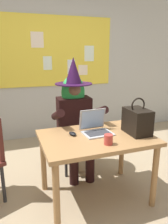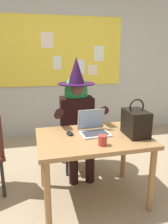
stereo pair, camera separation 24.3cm
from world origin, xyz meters
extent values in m
plane|color=tan|center=(0.00, 0.00, 0.00)|extent=(24.00, 24.00, 0.00)
cube|color=#B2B2AD|center=(0.00, 2.02, 1.38)|extent=(5.76, 0.10, 2.75)
cube|color=yellow|center=(0.00, 1.96, 1.55)|extent=(2.40, 0.02, 1.20)
cube|color=white|center=(0.45, 1.95, 1.28)|extent=(0.14, 0.01, 0.26)
cube|color=white|center=(0.78, 1.95, 1.52)|extent=(0.20, 0.01, 0.28)
cube|color=#F4E0C6|center=(0.67, 1.95, 1.22)|extent=(0.18, 0.01, 0.18)
cube|color=#F4E0C6|center=(-0.14, 1.95, 1.74)|extent=(0.21, 0.01, 0.26)
cube|color=white|center=(0.01, 1.95, 1.36)|extent=(0.17, 0.01, 0.23)
cube|color=#A37547|center=(0.14, -0.03, 0.69)|extent=(1.13, 0.79, 0.04)
cylinder|color=#A37547|center=(-0.35, -0.36, 0.34)|extent=(0.06, 0.06, 0.67)
cylinder|color=#A37547|center=(0.65, -0.35, 0.34)|extent=(0.06, 0.06, 0.67)
cylinder|color=#A37547|center=(-0.36, 0.29, 0.34)|extent=(0.06, 0.06, 0.67)
cylinder|color=#A37547|center=(0.64, 0.31, 0.34)|extent=(0.06, 0.06, 0.67)
cube|color=#4C1E19|center=(0.11, 0.64, 0.44)|extent=(0.43, 0.43, 0.04)
cube|color=#4C1E19|center=(0.11, 0.83, 0.68)|extent=(0.38, 0.05, 0.45)
cylinder|color=#262628|center=(0.28, 0.47, 0.21)|extent=(0.04, 0.04, 0.42)
cylinder|color=#262628|center=(-0.06, 0.47, 0.21)|extent=(0.04, 0.04, 0.42)
cylinder|color=#262628|center=(0.28, 0.81, 0.21)|extent=(0.04, 0.04, 0.42)
cylinder|color=#262628|center=(-0.06, 0.81, 0.21)|extent=(0.04, 0.04, 0.42)
cylinder|color=black|center=(0.19, 0.28, 0.23)|extent=(0.11, 0.11, 0.46)
cylinder|color=black|center=(-0.01, 0.29, 0.23)|extent=(0.11, 0.11, 0.46)
cylinder|color=black|center=(0.20, 0.45, 0.49)|extent=(0.17, 0.43, 0.15)
cylinder|color=black|center=(0.00, 0.45, 0.49)|extent=(0.17, 0.43, 0.15)
cube|color=black|center=(0.11, 0.66, 0.72)|extent=(0.43, 0.28, 0.52)
cylinder|color=black|center=(0.35, 0.42, 0.83)|extent=(0.11, 0.47, 0.24)
cylinder|color=black|center=(-0.15, 0.44, 0.83)|extent=(0.11, 0.47, 0.24)
sphere|color=brown|center=(0.11, 0.66, 1.08)|extent=(0.20, 0.20, 0.20)
ellipsoid|color=green|center=(0.11, 0.69, 1.04)|extent=(0.31, 0.23, 0.44)
cylinder|color=#2D0F38|center=(0.11, 0.66, 1.15)|extent=(0.46, 0.46, 0.01)
cone|color=#2D0F38|center=(0.11, 0.66, 1.32)|extent=(0.21, 0.21, 0.32)
cube|color=#B7B7BC|center=(0.18, 0.01, 0.72)|extent=(0.31, 0.25, 0.01)
cube|color=#333338|center=(0.18, 0.01, 0.73)|extent=(0.26, 0.18, 0.00)
cube|color=#B7B7BC|center=(0.17, 0.15, 0.84)|extent=(0.30, 0.07, 0.22)
cube|color=#99B7E0|center=(0.17, 0.14, 0.84)|extent=(0.26, 0.06, 0.20)
ellipsoid|color=black|center=(-0.08, 0.06, 0.73)|extent=(0.08, 0.12, 0.03)
cube|color=black|center=(0.57, -0.09, 0.84)|extent=(0.20, 0.30, 0.26)
torus|color=black|center=(0.57, -0.09, 1.01)|extent=(0.16, 0.02, 0.16)
cylinder|color=#B23833|center=(0.17, -0.26, 0.76)|extent=(0.08, 0.08, 0.09)
cylinder|color=#262628|center=(-0.79, 0.20, 0.21)|extent=(0.04, 0.04, 0.43)
camera|label=1|loc=(-0.63, -1.92, 1.51)|focal=34.56mm
camera|label=2|loc=(-0.40, -1.98, 1.51)|focal=34.56mm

